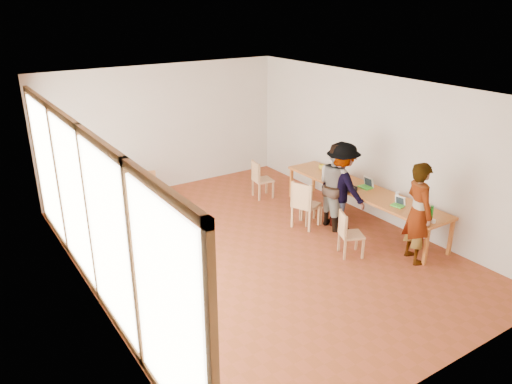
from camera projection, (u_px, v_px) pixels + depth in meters
ground at (256, 249)px, 9.36m from camera, size 8.00×8.00×0.00m
wall_back at (164, 128)px, 11.92m from camera, size 6.00×0.10×3.00m
wall_front at (449, 270)px, 5.70m from camera, size 6.00×0.10×3.00m
wall_right at (376, 148)px, 10.35m from camera, size 0.10×8.00×3.00m
window_wall at (88, 211)px, 7.29m from camera, size 0.10×8.00×3.00m
ceiling at (256, 88)px, 8.26m from camera, size 6.00×8.00×0.04m
communal_table at (362, 191)px, 10.25m from camera, size 0.80×4.00×0.75m
side_table at (135, 182)px, 10.86m from camera, size 0.90×0.90×0.75m
chair_near at (347, 229)px, 8.96m from camera, size 0.52×0.52×0.45m
chair_mid at (304, 200)px, 10.02m from camera, size 0.61×0.61×0.53m
chair_far at (307, 201)px, 10.28m from camera, size 0.46×0.46×0.43m
chair_empty at (259, 176)px, 11.59m from camera, size 0.47×0.47×0.47m
chair_spare at (134, 202)px, 10.15m from camera, size 0.43×0.43×0.46m
person_near at (418, 213)px, 8.67m from camera, size 0.64×0.78×1.84m
person_mid at (336, 185)px, 10.05m from camera, size 0.79×0.95×1.76m
person_far at (342, 186)px, 9.98m from camera, size 0.71×1.18×1.80m
laptop_near at (399, 203)px, 9.38m from camera, size 0.23×0.25×0.19m
laptop_mid at (367, 185)px, 10.29m from camera, size 0.24×0.27×0.22m
laptop_far at (341, 176)px, 10.76m from camera, size 0.29×0.31×0.23m
yellow_mug at (322, 167)px, 11.38m from camera, size 0.14×0.14×0.11m
green_bottle at (431, 213)px, 8.73m from camera, size 0.07×0.07×0.28m
clear_glass at (397, 194)px, 9.84m from camera, size 0.07×0.07×0.09m
condiment_cup at (433, 221)px, 8.68m from camera, size 0.08×0.08×0.06m
pink_phone at (346, 174)px, 11.05m from camera, size 0.05×0.10×0.01m
black_pouch at (350, 188)px, 10.15m from camera, size 0.16×0.26×0.09m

